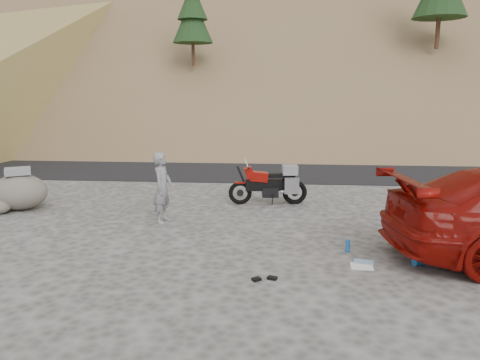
# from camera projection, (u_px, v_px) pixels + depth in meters

# --- Properties ---
(ground) EXTENTS (140.00, 140.00, 0.00)m
(ground) POSITION_uv_depth(u_px,v_px,m) (262.00, 235.00, 10.05)
(ground) COLOR #474542
(ground) RESTS_ON ground
(road) EXTENTS (120.00, 7.00, 0.05)m
(road) POSITION_uv_depth(u_px,v_px,m) (271.00, 167.00, 18.86)
(road) COLOR black
(road) RESTS_ON ground
(hillside) EXTENTS (120.00, 73.00, 46.72)m
(hillside) POSITION_uv_depth(u_px,v_px,m) (278.00, 10.00, 47.92)
(hillside) COLOR brown
(hillside) RESTS_ON ground
(motorcycle) EXTENTS (2.14, 0.77, 1.27)m
(motorcycle) POSITION_uv_depth(u_px,v_px,m) (272.00, 184.00, 12.63)
(motorcycle) COLOR black
(motorcycle) RESTS_ON ground
(man) EXTENTS (0.48, 0.65, 1.65)m
(man) POSITION_uv_depth(u_px,v_px,m) (164.00, 222.00, 11.01)
(man) COLOR gray
(man) RESTS_ON ground
(boulder) EXTENTS (1.70, 1.56, 1.10)m
(boulder) POSITION_uv_depth(u_px,v_px,m) (20.00, 191.00, 12.11)
(boulder) COLOR #555149
(boulder) RESTS_ON ground
(gear_white_cloth) EXTENTS (0.40, 0.36, 0.01)m
(gear_white_cloth) POSITION_uv_depth(u_px,v_px,m) (362.00, 266.00, 8.24)
(gear_white_cloth) COLOR white
(gear_white_cloth) RESTS_ON ground
(gear_blue_mat) EXTENTS (0.48, 0.33, 0.18)m
(gear_blue_mat) POSITION_uv_depth(u_px,v_px,m) (425.00, 260.00, 8.32)
(gear_blue_mat) COLOR #195397
(gear_blue_mat) RESTS_ON ground
(gear_bottle) EXTENTS (0.10, 0.10, 0.24)m
(gear_bottle) POSITION_uv_depth(u_px,v_px,m) (348.00, 246.00, 8.96)
(gear_bottle) COLOR #195397
(gear_bottle) RESTS_ON ground
(gear_funnel) EXTENTS (0.16, 0.16, 0.18)m
(gear_funnel) POSITION_uv_depth(u_px,v_px,m) (468.00, 259.00, 8.37)
(gear_funnel) COLOR red
(gear_funnel) RESTS_ON ground
(gear_glove_a) EXTENTS (0.18, 0.15, 0.04)m
(gear_glove_a) POSITION_uv_depth(u_px,v_px,m) (272.00, 278.00, 7.69)
(gear_glove_a) COLOR black
(gear_glove_a) RESTS_ON ground
(gear_glove_b) EXTENTS (0.17, 0.17, 0.05)m
(gear_glove_b) POSITION_uv_depth(u_px,v_px,m) (256.00, 279.00, 7.64)
(gear_glove_b) COLOR black
(gear_glove_b) RESTS_ON ground
(gear_blue_cloth) EXTENTS (0.38, 0.31, 0.01)m
(gear_blue_cloth) POSITION_uv_depth(u_px,v_px,m) (364.00, 262.00, 8.44)
(gear_blue_cloth) COLOR #7BA4BF
(gear_blue_cloth) RESTS_ON ground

